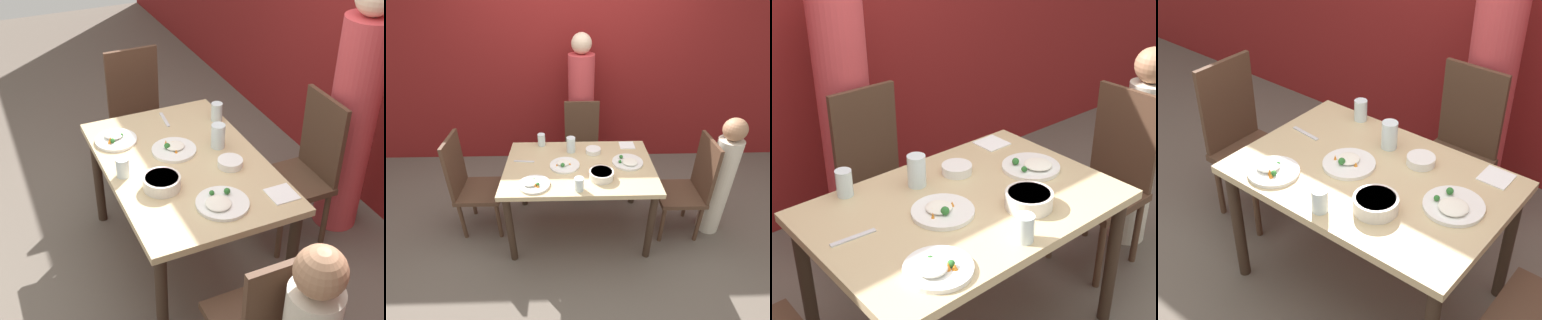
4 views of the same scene
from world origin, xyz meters
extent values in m
plane|color=#60564C|center=(0.00, 0.00, 0.00)|extent=(10.00, 10.00, 0.00)
cube|color=tan|center=(0.00, 0.00, 0.70)|extent=(1.27, 0.85, 0.04)
cylinder|color=#332319|center=(-0.58, -0.37, 0.34)|extent=(0.06, 0.06, 0.68)
cylinder|color=#332319|center=(-0.58, 0.37, 0.34)|extent=(0.06, 0.06, 0.68)
cylinder|color=#332319|center=(0.58, 0.37, 0.34)|extent=(0.06, 0.06, 0.68)
cube|color=#4C3323|center=(0.05, 0.70, 0.42)|extent=(0.40, 0.40, 0.04)
cube|color=#4C3323|center=(0.05, 0.88, 0.70)|extent=(0.38, 0.03, 0.53)
cylinder|color=#4C3323|center=(-0.11, 0.53, 0.20)|extent=(0.04, 0.04, 0.40)
cylinder|color=#4C3323|center=(0.22, 0.53, 0.20)|extent=(0.04, 0.04, 0.40)
cylinder|color=#4C3323|center=(-0.11, 0.86, 0.20)|extent=(0.04, 0.04, 0.40)
cylinder|color=#4C3323|center=(0.22, 0.86, 0.20)|extent=(0.04, 0.04, 0.40)
cylinder|color=#4C3323|center=(0.74, 0.13, 0.20)|extent=(0.04, 0.04, 0.40)
cube|color=#4C3323|center=(-0.91, 0.06, 0.42)|extent=(0.40, 0.40, 0.04)
cube|color=#4C3323|center=(-1.09, 0.06, 0.70)|extent=(0.03, 0.38, 0.53)
cylinder|color=#4C3323|center=(-0.74, -0.10, 0.20)|extent=(0.04, 0.04, 0.40)
cylinder|color=#4C3323|center=(-0.74, 0.23, 0.20)|extent=(0.04, 0.04, 0.40)
cylinder|color=#4C3323|center=(-1.07, -0.10, 0.20)|extent=(0.04, 0.04, 0.40)
cylinder|color=#4C3323|center=(-1.07, 0.23, 0.20)|extent=(0.04, 0.04, 0.40)
cylinder|color=#C63D42|center=(0.05, 1.08, 0.71)|extent=(0.29, 0.29, 1.41)
cylinder|color=silver|center=(0.17, -0.20, 0.76)|extent=(0.20, 0.20, 0.07)
cylinder|color=#BC5123|center=(0.17, -0.20, 0.79)|extent=(0.17, 0.17, 0.01)
cylinder|color=white|center=(-0.36, -0.28, 0.73)|extent=(0.24, 0.24, 0.02)
ellipsoid|color=white|center=(-0.39, -0.28, 0.75)|extent=(0.11, 0.11, 0.03)
cone|color=orange|center=(-0.35, -0.32, 0.76)|extent=(0.02, 0.02, 0.03)
sphere|color=#2D702D|center=(-0.33, -0.31, 0.75)|extent=(0.03, 0.03, 0.03)
sphere|color=#2D702D|center=(-0.37, -0.24, 0.75)|extent=(0.03, 0.03, 0.03)
cone|color=orange|center=(-0.33, -0.33, 0.75)|extent=(0.02, 0.02, 0.02)
cylinder|color=white|center=(-0.13, -0.01, 0.73)|extent=(0.25, 0.25, 0.02)
ellipsoid|color=white|center=(-0.14, 0.00, 0.75)|extent=(0.11, 0.11, 0.02)
cone|color=orange|center=(-0.19, -0.03, 0.75)|extent=(0.01, 0.01, 0.03)
sphere|color=#2D702D|center=(-0.14, -0.05, 0.76)|extent=(0.03, 0.03, 0.03)
cone|color=orange|center=(-0.08, -0.02, 0.75)|extent=(0.02, 0.02, 0.02)
cone|color=orange|center=(-0.17, 0.00, 0.75)|extent=(0.02, 0.02, 0.02)
cylinder|color=white|center=(0.42, 0.02, 0.73)|extent=(0.27, 0.27, 0.02)
ellipsoid|color=white|center=(0.43, -0.01, 0.75)|extent=(0.13, 0.13, 0.02)
sphere|color=#2D702D|center=(0.35, 0.00, 0.75)|extent=(0.03, 0.03, 0.03)
sphere|color=#2D702D|center=(0.37, 0.07, 0.76)|extent=(0.03, 0.03, 0.03)
cylinder|color=white|center=(0.13, 0.21, 0.74)|extent=(0.14, 0.14, 0.04)
cylinder|color=white|center=(0.13, 0.21, 0.76)|extent=(0.12, 0.12, 0.01)
cylinder|color=silver|center=(-0.35, 0.37, 0.78)|extent=(0.07, 0.07, 0.12)
cylinder|color=silver|center=(-0.01, -0.35, 0.78)|extent=(0.07, 0.07, 0.11)
cylinder|color=silver|center=(-0.07, 0.24, 0.79)|extent=(0.08, 0.08, 0.14)
cube|color=white|center=(0.47, 0.34, 0.73)|extent=(0.14, 0.14, 0.01)
cube|color=silver|center=(-0.48, 0.07, 0.73)|extent=(0.18, 0.04, 0.01)
camera|label=1|loc=(2.25, -0.94, 2.37)|focal=50.00mm
camera|label=2|loc=(-0.07, -2.16, 2.11)|focal=28.00mm
camera|label=3|loc=(-1.23, -1.43, 1.88)|focal=50.00mm
camera|label=4|loc=(1.18, -1.63, 2.18)|focal=50.00mm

